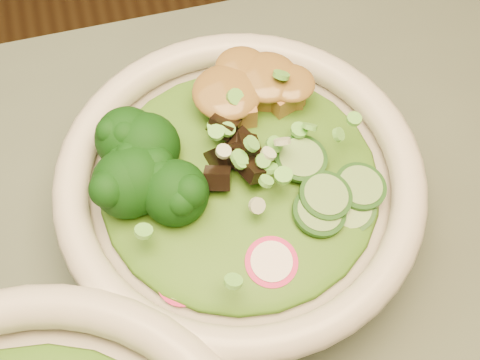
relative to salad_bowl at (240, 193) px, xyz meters
name	(u,v)px	position (x,y,z in m)	size (l,w,h in m)	color
salad_bowl	(240,193)	(0.00, 0.00, 0.00)	(0.27, 0.27, 0.07)	beige
lettuce_bed	(240,179)	(0.00, 0.00, 0.02)	(0.20, 0.20, 0.02)	#2D5F14
broccoli_florets	(151,168)	(-0.06, 0.02, 0.04)	(0.08, 0.07, 0.04)	black
radish_slices	(241,263)	(-0.02, -0.06, 0.02)	(0.11, 0.04, 0.02)	#B80E4C
cucumber_slices	(332,176)	(0.06, -0.02, 0.03)	(0.07, 0.07, 0.04)	#7BAE61
mushroom_heap	(241,155)	(0.00, 0.01, 0.03)	(0.07, 0.07, 0.04)	black
tofu_cubes	(245,99)	(0.02, 0.06, 0.03)	(0.09, 0.06, 0.04)	olive
peanut_sauce	(245,88)	(0.02, 0.06, 0.05)	(0.07, 0.06, 0.02)	brown
scallion_garnish	(240,162)	(0.00, 0.00, 0.04)	(0.19, 0.19, 0.02)	#5FBB42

